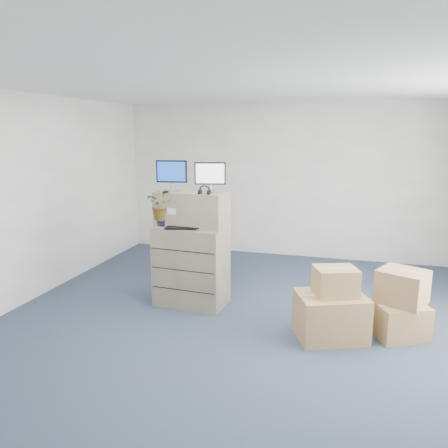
{
  "coord_description": "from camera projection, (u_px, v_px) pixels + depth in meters",
  "views": [
    {
      "loc": [
        1.14,
        -4.49,
        2.29
      ],
      "look_at": [
        -0.26,
        0.4,
        1.21
      ],
      "focal_mm": 35.0,
      "sensor_mm": 36.0,
      "label": 1
    }
  ],
  "objects": [
    {
      "name": "filing_cabinet_upper",
      "position": [
        192.0,
        209.0,
        5.71
      ],
      "size": [
        0.95,
        0.52,
        0.46
      ],
      "primitive_type": "cube",
      "rotation": [
        0.0,
        0.0,
        -0.07
      ],
      "color": "#84745B",
      "rests_on": "filing_cabinet_lower"
    },
    {
      "name": "phone_dock",
      "position": [
        190.0,
        223.0,
        5.72
      ],
      "size": [
        0.06,
        0.05,
        0.13
      ],
      "rotation": [
        0.0,
        0.0,
        -0.07
      ],
      "color": "silver",
      "rests_on": "filing_cabinet_lower"
    },
    {
      "name": "tissue_box",
      "position": [
        216.0,
        218.0,
        5.7
      ],
      "size": [
        0.26,
        0.13,
        0.1
      ],
      "primitive_type": "cube",
      "rotation": [
        0.0,
        0.0,
        -0.02
      ],
      "color": "#3B7ACA",
      "rests_on": "external_drive"
    },
    {
      "name": "water_bottle",
      "position": [
        196.0,
        217.0,
        5.74
      ],
      "size": [
        0.07,
        0.07,
        0.24
      ],
      "primitive_type": "cylinder",
      "color": "gray",
      "rests_on": "filing_cabinet_lower"
    },
    {
      "name": "keyboard",
      "position": [
        185.0,
        228.0,
        5.6
      ],
      "size": [
        0.52,
        0.3,
        0.03
      ],
      "primitive_type": "cube",
      "rotation": [
        0.0,
        0.0,
        0.21
      ],
      "color": "black",
      "rests_on": "filing_cabinet_lower"
    },
    {
      "name": "monitor_left",
      "position": [
        172.0,
        174.0,
        5.66
      ],
      "size": [
        0.4,
        0.19,
        0.4
      ],
      "rotation": [
        0.0,
        0.0,
        0.16
      ],
      "color": "#99999E",
      "rests_on": "filing_cabinet_upper"
    },
    {
      "name": "monitor_right",
      "position": [
        210.0,
        176.0,
        5.49
      ],
      "size": [
        0.39,
        0.2,
        0.39
      ],
      "rotation": [
        0.0,
        0.0,
        0.26
      ],
      "color": "#99999E",
      "rests_on": "filing_cabinet_upper"
    },
    {
      "name": "mouse",
      "position": [
        214.0,
        229.0,
        5.51
      ],
      "size": [
        0.12,
        0.09,
        0.03
      ],
      "primitive_type": "ellipsoid",
      "rotation": [
        0.0,
        0.0,
        -0.32
      ],
      "color": "silver",
      "rests_on": "filing_cabinet_lower"
    },
    {
      "name": "wall_back",
      "position": [
        284.0,
        181.0,
        8.02
      ],
      "size": [
        6.0,
        0.02,
        2.8
      ],
      "primitive_type": "cube",
      "color": "beige",
      "rests_on": "ground"
    },
    {
      "name": "external_drive",
      "position": [
        219.0,
        224.0,
        5.73
      ],
      "size": [
        0.22,
        0.17,
        0.06
      ],
      "primitive_type": "cube",
      "rotation": [
        0.0,
        0.0,
        -0.03
      ],
      "color": "black",
      "rests_on": "filing_cabinet_lower"
    },
    {
      "name": "filing_cabinet_lower",
      "position": [
        191.0,
        266.0,
        5.82
      ],
      "size": [
        0.95,
        0.62,
        1.07
      ],
      "primitive_type": "cube",
      "rotation": [
        0.0,
        0.0,
        -0.07
      ],
      "color": "#84745B",
      "rests_on": "ground"
    },
    {
      "name": "headphones",
      "position": [
        205.0,
        191.0,
        5.4
      ],
      "size": [
        0.15,
        0.03,
        0.15
      ],
      "primitive_type": "torus",
      "rotation": [
        1.57,
        0.0,
        -0.07
      ],
      "color": "black",
      "rests_on": "filing_cabinet_upper"
    },
    {
      "name": "potted_plant",
      "position": [
        163.0,
        209.0,
        5.67
      ],
      "size": [
        0.42,
        0.45,
        0.41
      ],
      "rotation": [
        0.0,
        0.0,
        -0.07
      ],
      "color": "#93B08E",
      "rests_on": "filing_cabinet_lower"
    },
    {
      "name": "cardboard_boxes",
      "position": [
        359.0,
        308.0,
        4.9
      ],
      "size": [
        1.54,
        0.98,
        0.82
      ],
      "color": "olive",
      "rests_on": "ground"
    },
    {
      "name": "ground",
      "position": [
        236.0,
        335.0,
        5.01
      ],
      "size": [
        7.0,
        7.0,
        0.0
      ],
      "primitive_type": "plane",
      "color": "#283649",
      "rests_on": "ground"
    },
    {
      "name": "office_chair",
      "position": [
        202.0,
        254.0,
        7.03
      ],
      "size": [
        0.93,
        0.92,
        0.71
      ],
      "primitive_type": "imported",
      "rotation": [
        0.0,
        0.0,
        3.72
      ],
      "color": "slate",
      "rests_on": "ground"
    }
  ]
}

